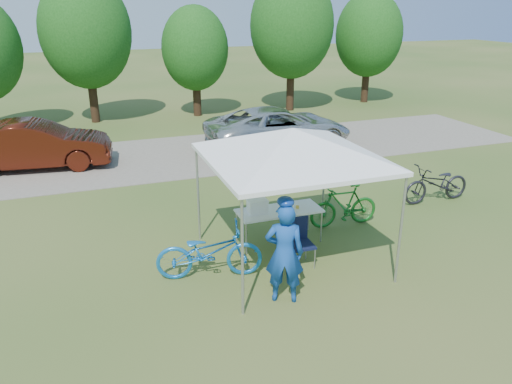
{
  "coord_description": "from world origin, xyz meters",
  "views": [
    {
      "loc": [
        -3.71,
        -8.25,
        4.91
      ],
      "look_at": [
        -0.0,
        2.0,
        0.74
      ],
      "focal_mm": 35.0,
      "sensor_mm": 36.0,
      "label": 1
    }
  ],
  "objects_px": {
    "minivan": "(279,128)",
    "bike_green": "(344,205)",
    "folding_table": "(279,212)",
    "bike_blue": "(209,252)",
    "folding_chair": "(298,237)",
    "sedan": "(36,145)",
    "bike_dark": "(437,184)",
    "cyclist": "(284,253)",
    "cooler": "(257,206)"
  },
  "relations": [
    {
      "from": "bike_green",
      "to": "folding_chair",
      "type": "bearing_deg",
      "value": -50.37
    },
    {
      "from": "bike_blue",
      "to": "bike_dark",
      "type": "distance_m",
      "value": 6.75
    },
    {
      "from": "bike_blue",
      "to": "minivan",
      "type": "bearing_deg",
      "value": -18.14
    },
    {
      "from": "folding_chair",
      "to": "sedan",
      "type": "relative_size",
      "value": 0.21
    },
    {
      "from": "cooler",
      "to": "minivan",
      "type": "relative_size",
      "value": 0.08
    },
    {
      "from": "folding_chair",
      "to": "minivan",
      "type": "height_order",
      "value": "minivan"
    },
    {
      "from": "folding_chair",
      "to": "bike_dark",
      "type": "xyz_separation_m",
      "value": [
        4.74,
        1.78,
        -0.06
      ]
    },
    {
      "from": "folding_table",
      "to": "bike_blue",
      "type": "distance_m",
      "value": 2.04
    },
    {
      "from": "folding_table",
      "to": "cooler",
      "type": "relative_size",
      "value": 4.35
    },
    {
      "from": "folding_chair",
      "to": "cooler",
      "type": "bearing_deg",
      "value": 117.28
    },
    {
      "from": "cyclist",
      "to": "bike_green",
      "type": "distance_m",
      "value": 3.51
    },
    {
      "from": "folding_chair",
      "to": "minivan",
      "type": "distance_m",
      "value": 8.42
    },
    {
      "from": "cooler",
      "to": "sedan",
      "type": "xyz_separation_m",
      "value": [
        -4.66,
        7.32,
        -0.14
      ]
    },
    {
      "from": "folding_table",
      "to": "bike_blue",
      "type": "relative_size",
      "value": 0.91
    },
    {
      "from": "bike_dark",
      "to": "sedan",
      "type": "height_order",
      "value": "sedan"
    },
    {
      "from": "folding_table",
      "to": "bike_dark",
      "type": "height_order",
      "value": "bike_dark"
    },
    {
      "from": "bike_blue",
      "to": "sedan",
      "type": "xyz_separation_m",
      "value": [
        -3.36,
        8.25,
        0.24
      ]
    },
    {
      "from": "folding_chair",
      "to": "cooler",
      "type": "height_order",
      "value": "cooler"
    },
    {
      "from": "cooler",
      "to": "bike_blue",
      "type": "distance_m",
      "value": 1.65
    },
    {
      "from": "folding_chair",
      "to": "bike_green",
      "type": "height_order",
      "value": "bike_green"
    },
    {
      "from": "folding_chair",
      "to": "bike_green",
      "type": "bearing_deg",
      "value": 38.18
    },
    {
      "from": "cyclist",
      "to": "folding_chair",
      "type": "bearing_deg",
      "value": -101.94
    },
    {
      "from": "minivan",
      "to": "bike_green",
      "type": "bearing_deg",
      "value": 169.58
    },
    {
      "from": "cooler",
      "to": "cyclist",
      "type": "distance_m",
      "value": 2.16
    },
    {
      "from": "folding_chair",
      "to": "bike_blue",
      "type": "height_order",
      "value": "bike_blue"
    },
    {
      "from": "cyclist",
      "to": "bike_green",
      "type": "height_order",
      "value": "cyclist"
    },
    {
      "from": "bike_blue",
      "to": "bike_dark",
      "type": "relative_size",
      "value": 1.04
    },
    {
      "from": "cyclist",
      "to": "bike_blue",
      "type": "relative_size",
      "value": 0.91
    },
    {
      "from": "bike_blue",
      "to": "minivan",
      "type": "distance_m",
      "value": 9.11
    },
    {
      "from": "folding_chair",
      "to": "bike_dark",
      "type": "bearing_deg",
      "value": 22.14
    },
    {
      "from": "cooler",
      "to": "cyclist",
      "type": "xyz_separation_m",
      "value": [
        -0.29,
        -2.14,
        0.01
      ]
    },
    {
      "from": "cooler",
      "to": "folding_table",
      "type": "bearing_deg",
      "value": 0.0
    },
    {
      "from": "folding_chair",
      "to": "cyclist",
      "type": "bearing_deg",
      "value": -123.3
    },
    {
      "from": "folding_table",
      "to": "folding_chair",
      "type": "relative_size",
      "value": 1.91
    },
    {
      "from": "bike_blue",
      "to": "sedan",
      "type": "bearing_deg",
      "value": 34.49
    },
    {
      "from": "folding_chair",
      "to": "minivan",
      "type": "bearing_deg",
      "value": 72.0
    },
    {
      "from": "bike_dark",
      "to": "sedan",
      "type": "xyz_separation_m",
      "value": [
        -9.9,
        6.56,
        0.26
      ]
    },
    {
      "from": "bike_blue",
      "to": "bike_dark",
      "type": "height_order",
      "value": "bike_blue"
    },
    {
      "from": "bike_dark",
      "to": "minivan",
      "type": "xyz_separation_m",
      "value": [
        -1.92,
        6.15,
        0.24
      ]
    },
    {
      "from": "folding_chair",
      "to": "bike_dark",
      "type": "distance_m",
      "value": 5.07
    },
    {
      "from": "folding_table",
      "to": "cyclist",
      "type": "xyz_separation_m",
      "value": [
        -0.79,
        -2.14,
        0.21
      ]
    },
    {
      "from": "bike_dark",
      "to": "minivan",
      "type": "distance_m",
      "value": 6.45
    },
    {
      "from": "bike_green",
      "to": "bike_dark",
      "type": "distance_m",
      "value": 3.05
    },
    {
      "from": "bike_dark",
      "to": "cyclist",
      "type": "bearing_deg",
      "value": -62.43
    },
    {
      "from": "folding_table",
      "to": "minivan",
      "type": "distance_m",
      "value": 7.46
    },
    {
      "from": "bike_dark",
      "to": "folding_chair",
      "type": "bearing_deg",
      "value": -69.56
    },
    {
      "from": "cyclist",
      "to": "minivan",
      "type": "bearing_deg",
      "value": -88.76
    },
    {
      "from": "minivan",
      "to": "bike_blue",
      "type": "bearing_deg",
      "value": 148.41
    },
    {
      "from": "cyclist",
      "to": "bike_dark",
      "type": "relative_size",
      "value": 0.95
    },
    {
      "from": "folding_table",
      "to": "cooler",
      "type": "height_order",
      "value": "cooler"
    }
  ]
}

